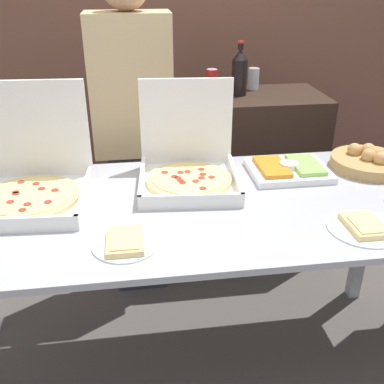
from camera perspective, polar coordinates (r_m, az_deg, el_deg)
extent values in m
plane|color=#514C47|center=(2.29, 0.00, -21.37)|extent=(16.00, 16.00, 0.00)
cube|color=brown|center=(3.23, -4.52, 21.32)|extent=(10.00, 0.06, 2.80)
cube|color=#A8AAB2|center=(1.74, 0.00, -1.84)|extent=(2.08, 0.89, 0.02)
cube|color=#A8AAB2|center=(2.59, 21.03, -4.71)|extent=(0.06, 0.06, 0.86)
cube|color=white|center=(1.83, -19.80, -1.20)|extent=(0.45, 0.45, 0.02)
cube|color=white|center=(1.64, -21.57, -3.64)|extent=(0.43, 0.04, 0.04)
cube|color=white|center=(1.77, -13.52, -0.13)|extent=(0.04, 0.43, 0.04)
cube|color=white|center=(1.95, -19.29, 7.43)|extent=(0.43, 0.04, 0.41)
cylinder|color=#E5C17A|center=(1.82, -19.89, -0.67)|extent=(0.38, 0.38, 0.02)
cylinder|color=#F4D67F|center=(1.82, -19.94, -0.37)|extent=(0.32, 0.32, 0.00)
cylinder|color=#B22D23|center=(1.82, -17.00, 0.24)|extent=(0.03, 0.03, 0.00)
cylinder|color=#B22D23|center=(1.85, -18.55, 0.42)|extent=(0.03, 0.03, 0.00)
cylinder|color=#B22D23|center=(1.90, -19.19, 1.01)|extent=(0.03, 0.03, 0.00)
cylinder|color=#B22D23|center=(1.93, -20.89, 1.20)|extent=(0.03, 0.03, 0.00)
cylinder|color=#B22D23|center=(1.85, -21.51, -0.02)|extent=(0.03, 0.03, 0.00)
cylinder|color=#B22D23|center=(1.84, -21.45, -0.18)|extent=(0.03, 0.03, 0.00)
cylinder|color=#B22D23|center=(1.78, -22.09, -1.16)|extent=(0.03, 0.03, 0.00)
cylinder|color=#B22D23|center=(1.71, -20.75, -2.15)|extent=(0.03, 0.03, 0.00)
cylinder|color=#B22D23|center=(1.75, -20.16, -1.41)|extent=(0.03, 0.03, 0.00)
cylinder|color=#B22D23|center=(1.74, -17.82, -1.21)|extent=(0.03, 0.03, 0.00)
cube|color=white|center=(1.86, -0.41, 1.00)|extent=(0.43, 0.43, 0.02)
cube|color=white|center=(1.68, -0.08, -0.94)|extent=(0.40, 0.05, 0.04)
cube|color=white|center=(1.85, -6.38, 1.68)|extent=(0.05, 0.40, 0.04)
cube|color=white|center=(1.87, 5.50, 1.97)|extent=(0.05, 0.40, 0.04)
cube|color=white|center=(1.98, -0.73, 8.87)|extent=(0.40, 0.05, 0.38)
cylinder|color=#E5C17A|center=(1.85, -0.41, 1.53)|extent=(0.35, 0.35, 0.02)
cylinder|color=#F4D67F|center=(1.85, -0.41, 1.84)|extent=(0.30, 0.30, 0.00)
cylinder|color=#B22D23|center=(1.85, 2.50, 1.90)|extent=(0.03, 0.03, 0.00)
cylinder|color=#B22D23|center=(1.87, 1.38, 2.27)|extent=(0.03, 0.03, 0.00)
cylinder|color=#B22D23|center=(1.92, 1.19, 2.90)|extent=(0.03, 0.03, 0.00)
cylinder|color=#B22D23|center=(1.90, -0.57, 2.60)|extent=(0.03, 0.03, 0.00)
cylinder|color=#B22D23|center=(1.89, -1.47, 2.51)|extent=(0.03, 0.03, 0.00)
cylinder|color=#B22D23|center=(1.89, -3.47, 2.51)|extent=(0.03, 0.03, 0.00)
cylinder|color=#B22D23|center=(1.85, -2.25, 1.98)|extent=(0.03, 0.03, 0.00)
cylinder|color=#B22D23|center=(1.84, -1.78, 1.81)|extent=(0.03, 0.03, 0.00)
cylinder|color=#B22D23|center=(1.82, -1.50, 1.48)|extent=(0.03, 0.03, 0.00)
cylinder|color=#B22D23|center=(1.80, -1.19, 1.20)|extent=(0.03, 0.03, 0.00)
cylinder|color=#B22D23|center=(1.75, 1.38, 0.48)|extent=(0.03, 0.03, 0.00)
cylinder|color=#B22D23|center=(1.81, 0.47, 1.39)|extent=(0.03, 0.03, 0.00)
cylinder|color=#B22D23|center=(1.84, 1.22, 1.81)|extent=(0.03, 0.03, 0.00)
cylinder|color=white|center=(1.50, -8.46, -6.58)|extent=(0.22, 0.22, 0.01)
cube|color=#E5C17A|center=(1.49, -8.50, -6.16)|extent=(0.12, 0.17, 0.02)
cube|color=#F4D67F|center=(1.48, -8.52, -6.04)|extent=(0.09, 0.12, 0.01)
cylinder|color=white|center=(1.68, 20.99, -4.35)|extent=(0.25, 0.25, 0.01)
cube|color=#E5C17A|center=(1.67, 21.06, -3.96)|extent=(0.12, 0.17, 0.02)
cube|color=#F4D67F|center=(1.66, 21.33, -3.83)|extent=(0.09, 0.12, 0.01)
cube|color=white|center=(2.02, 12.14, 2.66)|extent=(0.34, 0.27, 0.03)
cube|color=orange|center=(1.99, 10.14, 3.16)|extent=(0.12, 0.22, 0.02)
cube|color=#8CC65B|center=(2.04, 14.22, 3.35)|extent=(0.12, 0.22, 0.02)
cylinder|color=white|center=(2.01, 12.22, 3.36)|extent=(0.08, 0.08, 0.02)
cylinder|color=tan|center=(2.18, 21.51, 3.46)|extent=(0.34, 0.34, 0.05)
sphere|color=tan|center=(2.18, 22.38, 4.54)|extent=(0.06, 0.06, 0.06)
sphere|color=tan|center=(2.21, 21.48, 4.98)|extent=(0.06, 0.06, 0.06)
sphere|color=tan|center=(2.19, 19.94, 5.03)|extent=(0.06, 0.06, 0.06)
sphere|color=tan|center=(2.14, 21.52, 4.32)|extent=(0.06, 0.06, 0.06)
sphere|color=tan|center=(2.13, 22.85, 3.93)|extent=(0.06, 0.06, 0.06)
cube|color=black|center=(2.82, 7.52, 1.81)|extent=(0.78, 0.47, 1.05)
cylinder|color=black|center=(2.60, 6.02, 14.26)|extent=(0.09, 0.09, 0.20)
cone|color=black|center=(2.58, 6.16, 16.96)|extent=(0.09, 0.09, 0.05)
cylinder|color=black|center=(2.57, 6.21, 17.88)|extent=(0.03, 0.03, 0.03)
cylinder|color=red|center=(2.57, 6.24, 18.39)|extent=(0.03, 0.03, 0.01)
cylinder|color=silver|center=(2.76, 7.80, 14.06)|extent=(0.07, 0.07, 0.12)
cylinder|color=silver|center=(2.74, 7.89, 15.32)|extent=(0.06, 0.06, 0.00)
cylinder|color=red|center=(2.70, 2.54, 14.02)|extent=(0.07, 0.07, 0.12)
cylinder|color=silver|center=(2.69, 2.56, 15.31)|extent=(0.06, 0.06, 0.00)
cube|color=#2D2D38|center=(2.57, -6.71, -3.49)|extent=(0.28, 0.20, 0.83)
cube|color=#D1B27F|center=(2.28, -7.74, 13.19)|extent=(0.40, 0.22, 0.68)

